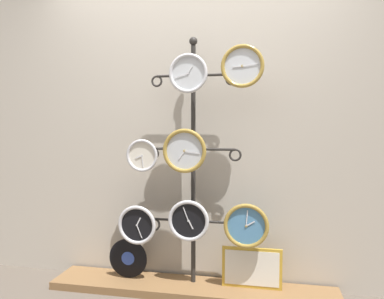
{
  "coord_description": "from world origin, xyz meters",
  "views": [
    {
      "loc": [
        0.56,
        -2.39,
        1.28
      ],
      "look_at": [
        0.0,
        0.36,
        1.1
      ],
      "focal_mm": 35.0,
      "sensor_mm": 36.0,
      "label": 1
    }
  ],
  "objects": [
    {
      "name": "display_stand",
      "position": [
        -0.0,
        0.41,
        0.57
      ],
      "size": [
        0.74,
        0.42,
        1.95
      ],
      "color": "#282623",
      "rests_on": "ground_plane"
    },
    {
      "name": "clock_top_center",
      "position": [
        -0.01,
        0.29,
        1.66
      ],
      "size": [
        0.29,
        0.04,
        0.29
      ],
      "color": "silver"
    },
    {
      "name": "picture_frame",
      "position": [
        0.45,
        0.39,
        0.21
      ],
      "size": [
        0.45,
        0.02,
        0.31
      ],
      "color": "gold",
      "rests_on": "low_shelf"
    },
    {
      "name": "clock_top_right",
      "position": [
        0.38,
        0.31,
        1.7
      ],
      "size": [
        0.31,
        0.04,
        0.31
      ],
      "color": "silver"
    },
    {
      "name": "clock_middle_left",
      "position": [
        -0.39,
        0.33,
        1.05
      ],
      "size": [
        0.25,
        0.04,
        0.25
      ],
      "color": "silver"
    },
    {
      "name": "clock_middle_center",
      "position": [
        -0.04,
        0.29,
        1.09
      ],
      "size": [
        0.33,
        0.04,
        0.33
      ],
      "color": "silver"
    },
    {
      "name": "clock_bottom_right",
      "position": [
        0.41,
        0.3,
        0.56
      ],
      "size": [
        0.33,
        0.04,
        0.33
      ],
      "color": "#4C84B2"
    },
    {
      "name": "low_shelf",
      "position": [
        0.0,
        0.35,
        0.03
      ],
      "size": [
        2.2,
        0.36,
        0.06
      ],
      "color": "brown",
      "rests_on": "ground_plane"
    },
    {
      "name": "vinyl_record",
      "position": [
        -0.53,
        0.38,
        0.22
      ],
      "size": [
        0.32,
        0.01,
        0.32
      ],
      "color": "black",
      "rests_on": "low_shelf"
    },
    {
      "name": "clock_bottom_center",
      "position": [
        -0.02,
        0.33,
        0.56
      ],
      "size": [
        0.32,
        0.04,
        0.32
      ],
      "color": "black"
    },
    {
      "name": "shop_wall",
      "position": [
        0.0,
        0.57,
        1.4
      ],
      "size": [
        4.4,
        0.04,
        2.8
      ],
      "color": "#BCB2A3",
      "rests_on": "ground_plane"
    },
    {
      "name": "clock_bottom_left",
      "position": [
        -0.42,
        0.3,
        0.52
      ],
      "size": [
        0.3,
        0.04,
        0.3
      ],
      "color": "black"
    }
  ]
}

